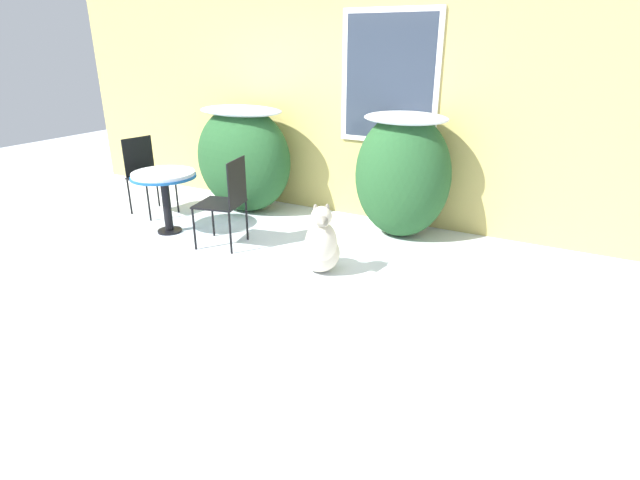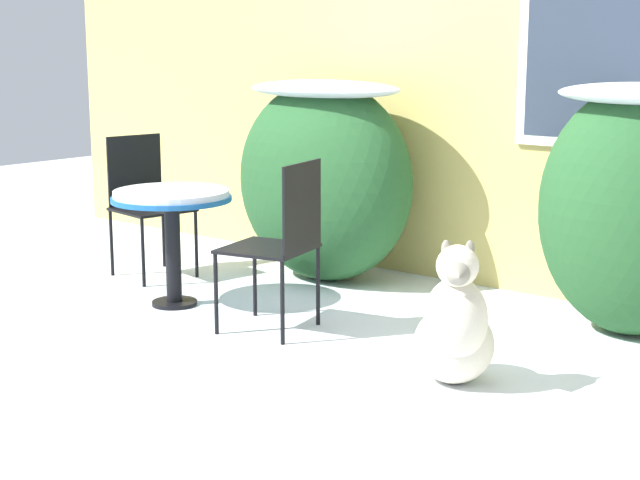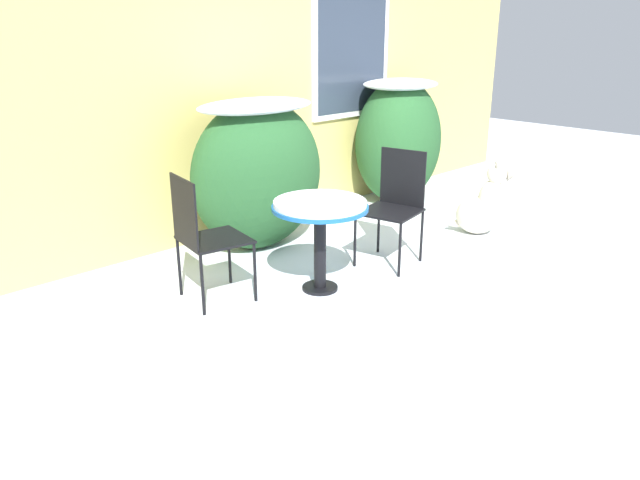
{
  "view_description": "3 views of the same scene",
  "coord_description": "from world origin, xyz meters",
  "px_view_note": "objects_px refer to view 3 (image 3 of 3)",
  "views": [
    {
      "loc": [
        3.1,
        -3.52,
        2.1
      ],
      "look_at": [
        0.97,
        0.43,
        0.32
      ],
      "focal_mm": 28.0,
      "sensor_mm": 36.0,
      "label": 1
    },
    {
      "loc": [
        3.33,
        -3.49,
        1.63
      ],
      "look_at": [
        0.0,
        0.6,
        0.55
      ],
      "focal_mm": 55.0,
      "sensor_mm": 36.0,
      "label": 2
    },
    {
      "loc": [
        -4.3,
        -2.71,
        2.01
      ],
      "look_at": [
        -1.12,
        0.53,
        0.41
      ],
      "focal_mm": 35.0,
      "sensor_mm": 36.0,
      "label": 3
    }
  ],
  "objects_px": {
    "patio_chair_far_side": "(395,202)",
    "dog": "(483,207)",
    "patio_table": "(320,215)",
    "patio_chair_near_table": "(204,233)"
  },
  "relations": [
    {
      "from": "patio_chair_far_side",
      "to": "dog",
      "type": "distance_m",
      "value": 1.26
    },
    {
      "from": "patio_table",
      "to": "patio_chair_near_table",
      "type": "height_order",
      "value": "patio_chair_near_table"
    },
    {
      "from": "patio_chair_near_table",
      "to": "dog",
      "type": "bearing_deg",
      "value": -91.56
    },
    {
      "from": "patio_table",
      "to": "patio_chair_far_side",
      "type": "bearing_deg",
      "value": -0.2
    },
    {
      "from": "patio_chair_far_side",
      "to": "dog",
      "type": "xyz_separation_m",
      "value": [
        1.23,
        -0.14,
        -0.27
      ]
    },
    {
      "from": "patio_chair_near_table",
      "to": "dog",
      "type": "relative_size",
      "value": 1.34
    },
    {
      "from": "patio_chair_near_table",
      "to": "dog",
      "type": "xyz_separation_m",
      "value": [
        2.88,
        -0.59,
        -0.27
      ]
    },
    {
      "from": "patio_table",
      "to": "dog",
      "type": "relative_size",
      "value": 1.01
    },
    {
      "from": "patio_table",
      "to": "patio_chair_far_side",
      "type": "distance_m",
      "value": 0.9
    },
    {
      "from": "patio_chair_near_table",
      "to": "patio_chair_far_side",
      "type": "bearing_deg",
      "value": -95.18
    }
  ]
}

